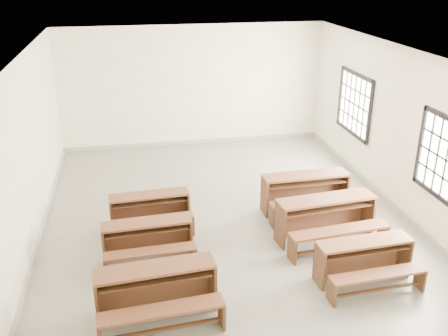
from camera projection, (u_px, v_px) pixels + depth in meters
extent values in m
plane|color=gray|center=(224.00, 214.00, 9.98)|extent=(8.50, 8.50, 0.00)
cube|color=white|center=(224.00, 54.00, 8.75)|extent=(7.00, 8.50, 0.05)
cube|color=white|center=(193.00, 87.00, 13.19)|extent=(7.00, 0.05, 3.20)
cube|color=white|center=(297.00, 262.00, 5.54)|extent=(7.00, 0.05, 3.20)
cube|color=white|center=(30.00, 151.00, 8.75)|extent=(0.05, 8.50, 3.20)
cube|color=white|center=(394.00, 128.00, 9.98)|extent=(0.05, 8.50, 3.20)
cube|color=gray|center=(195.00, 142.00, 13.79)|extent=(7.00, 0.04, 0.10)
cube|color=gray|center=(42.00, 228.00, 9.34)|extent=(0.04, 8.50, 0.10)
cube|color=gray|center=(385.00, 197.00, 10.58)|extent=(0.04, 8.50, 0.10)
cube|color=white|center=(448.00, 160.00, 8.35)|extent=(0.02, 1.50, 1.30)
cube|color=black|center=(440.00, 197.00, 8.61)|extent=(0.06, 1.62, 0.08)
cube|color=black|center=(421.00, 145.00, 9.06)|extent=(0.06, 0.08, 1.46)
cube|color=white|center=(355.00, 104.00, 11.61)|extent=(0.02, 1.50, 1.30)
cube|color=black|center=(357.00, 75.00, 11.34)|extent=(0.06, 1.62, 0.08)
cube|color=black|center=(351.00, 132.00, 11.87)|extent=(0.06, 1.62, 0.08)
cube|color=black|center=(370.00, 113.00, 10.89)|extent=(0.06, 0.08, 1.46)
cube|color=black|center=(341.00, 96.00, 12.32)|extent=(0.06, 0.08, 1.46)
cube|color=brown|center=(155.00, 268.00, 6.93)|extent=(1.72, 0.55, 0.04)
cube|color=brown|center=(154.00, 283.00, 7.25)|extent=(1.69, 0.17, 0.72)
cube|color=#4A2C19|center=(97.00, 301.00, 6.88)|extent=(0.07, 0.43, 0.72)
cube|color=#4A2C19|center=(212.00, 282.00, 7.28)|extent=(0.07, 0.43, 0.72)
cube|color=#4A2C19|center=(155.00, 278.00, 6.97)|extent=(1.59, 0.43, 0.02)
cube|color=brown|center=(162.00, 310.00, 6.59)|extent=(1.71, 0.42, 0.04)
cube|color=#4A2C19|center=(99.00, 335.00, 6.48)|extent=(0.06, 0.30, 0.40)
cube|color=#4A2C19|center=(222.00, 313.00, 6.88)|extent=(0.06, 0.30, 0.40)
cube|color=#4A2C19|center=(163.00, 329.00, 6.72)|extent=(1.57, 0.17, 0.04)
cube|color=brown|center=(146.00, 223.00, 8.31)|extent=(1.51, 0.45, 0.04)
cube|color=brown|center=(147.00, 235.00, 8.59)|extent=(1.50, 0.11, 0.64)
cube|color=#4A2C19|center=(103.00, 246.00, 8.28)|extent=(0.06, 0.38, 0.64)
cube|color=#4A2C19|center=(190.00, 235.00, 8.60)|extent=(0.06, 0.38, 0.64)
cube|color=#4A2C19|center=(147.00, 230.00, 8.35)|extent=(1.40, 0.35, 0.02)
cube|color=brown|center=(150.00, 251.00, 8.01)|extent=(1.51, 0.33, 0.04)
cube|color=#4A2C19|center=(105.00, 268.00, 7.93)|extent=(0.05, 0.26, 0.36)
cube|color=#4A2C19|center=(195.00, 256.00, 8.25)|extent=(0.05, 0.26, 0.36)
cube|color=#4A2C19|center=(151.00, 266.00, 8.12)|extent=(1.39, 0.11, 0.04)
cube|color=brown|center=(149.00, 195.00, 9.30)|extent=(1.51, 0.45, 0.04)
cube|color=brown|center=(149.00, 207.00, 9.58)|extent=(1.49, 0.12, 0.63)
cube|color=#4A2C19|center=(111.00, 215.00, 9.27)|extent=(0.06, 0.37, 0.63)
cube|color=#4A2C19|center=(188.00, 206.00, 9.60)|extent=(0.06, 0.37, 0.63)
cube|color=#4A2C19|center=(149.00, 202.00, 9.34)|extent=(1.39, 0.35, 0.02)
cube|color=brown|center=(153.00, 219.00, 9.00)|extent=(1.50, 0.34, 0.04)
cube|color=#4A2C19|center=(113.00, 234.00, 8.91)|extent=(0.05, 0.26, 0.35)
cube|color=#4A2C19|center=(192.00, 224.00, 9.24)|extent=(0.05, 0.26, 0.35)
cube|color=#4A2C19|center=(153.00, 233.00, 9.11)|extent=(1.38, 0.12, 0.04)
cube|color=brown|center=(365.00, 242.00, 7.73)|extent=(1.53, 0.46, 0.04)
cube|color=brown|center=(357.00, 255.00, 8.02)|extent=(1.52, 0.12, 0.64)
cube|color=#4A2C19|center=(319.00, 267.00, 7.70)|extent=(0.06, 0.38, 0.64)
cube|color=#4A2C19|center=(404.00, 254.00, 8.03)|extent=(0.06, 0.38, 0.64)
cube|color=#4A2C19|center=(365.00, 250.00, 7.77)|extent=(1.42, 0.36, 0.02)
cube|color=brown|center=(378.00, 274.00, 7.43)|extent=(1.53, 0.35, 0.04)
cube|color=#4A2C19|center=(332.00, 293.00, 7.34)|extent=(0.05, 0.27, 0.36)
cube|color=#4A2C19|center=(420.00, 278.00, 7.67)|extent=(0.05, 0.27, 0.36)
cube|color=#4A2C19|center=(376.00, 290.00, 7.54)|extent=(1.40, 0.12, 0.04)
cube|color=brown|center=(327.00, 199.00, 8.85)|extent=(1.82, 0.61, 0.04)
cube|color=brown|center=(320.00, 214.00, 9.18)|extent=(1.78, 0.21, 0.76)
cube|color=#4A2C19|center=(280.00, 226.00, 8.77)|extent=(0.09, 0.45, 0.76)
cube|color=#4A2C19|center=(367.00, 213.00, 9.23)|extent=(0.09, 0.45, 0.76)
cube|color=#4A2C19|center=(326.00, 207.00, 8.89)|extent=(1.68, 0.49, 0.02)
cube|color=brown|center=(340.00, 230.00, 8.49)|extent=(1.81, 0.48, 0.04)
cube|color=#4A2C19|center=(292.00, 250.00, 8.35)|extent=(0.07, 0.32, 0.42)
cube|color=#4A2C19|center=(383.00, 235.00, 8.81)|extent=(0.07, 0.32, 0.42)
cube|color=#4A2C19|center=(338.00, 247.00, 8.62)|extent=(1.65, 0.21, 0.04)
cube|color=brown|center=(306.00, 175.00, 9.88)|extent=(1.74, 0.47, 0.04)
cube|color=brown|center=(301.00, 189.00, 10.21)|extent=(1.73, 0.08, 0.74)
cube|color=#4A2C19|center=(265.00, 197.00, 9.87)|extent=(0.05, 0.43, 0.74)
cube|color=#4A2C19|center=(344.00, 189.00, 10.20)|extent=(0.05, 0.43, 0.74)
cube|color=#4A2C19|center=(306.00, 183.00, 9.92)|extent=(1.61, 0.36, 0.02)
cube|color=brown|center=(315.00, 202.00, 9.53)|extent=(1.74, 0.34, 0.04)
cube|color=#4A2C19|center=(272.00, 217.00, 9.45)|extent=(0.05, 0.30, 0.41)
cube|color=#4A2C19|center=(355.00, 208.00, 9.78)|extent=(0.05, 0.30, 0.41)
cube|color=#4A2C19|center=(314.00, 217.00, 9.66)|extent=(1.60, 0.09, 0.04)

